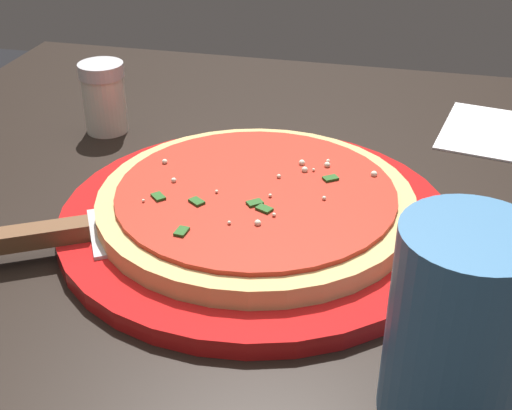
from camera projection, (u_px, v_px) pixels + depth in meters
restaurant_table at (265, 382)px, 0.63m from camera, size 0.86×0.88×0.76m
serving_plate at (256, 218)px, 0.57m from camera, size 0.32×0.32×0.01m
pizza at (256, 201)px, 0.56m from camera, size 0.26×0.26×0.02m
pizza_server at (57, 235)px, 0.53m from camera, size 0.21×0.15×0.01m
cup_tall_drink at (458, 328)px, 0.37m from camera, size 0.08×0.08×0.12m
parmesan_shaker at (104, 97)px, 0.72m from camera, size 0.05×0.05×0.07m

